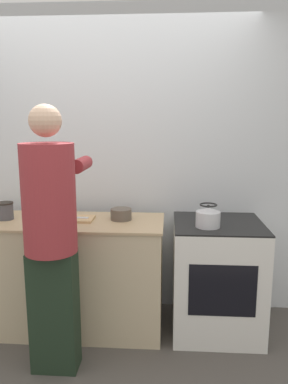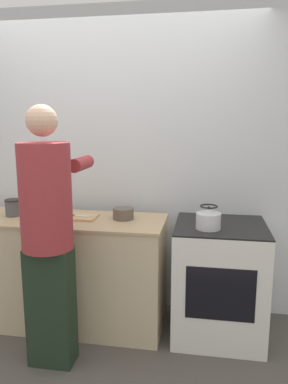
{
  "view_description": "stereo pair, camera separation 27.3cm",
  "coord_description": "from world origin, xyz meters",
  "px_view_note": "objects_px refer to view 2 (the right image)",
  "views": [
    {
      "loc": [
        0.54,
        -2.48,
        1.66
      ],
      "look_at": [
        0.36,
        0.2,
        1.15
      ],
      "focal_mm": 35.0,
      "sensor_mm": 36.0,
      "label": 1
    },
    {
      "loc": [
        0.81,
        -2.45,
        1.66
      ],
      "look_at": [
        0.36,
        0.2,
        1.15
      ],
      "focal_mm": 35.0,
      "sensor_mm": 36.0,
      "label": 2
    }
  ],
  "objects_px": {
    "cutting_board": "(73,217)",
    "oven": "(219,280)",
    "knife": "(77,216)",
    "kettle": "(208,219)",
    "canister_jar": "(13,208)",
    "person": "(48,229)"
  },
  "relations": [
    {
      "from": "knife",
      "to": "kettle",
      "type": "height_order",
      "value": "kettle"
    },
    {
      "from": "oven",
      "to": "kettle",
      "type": "height_order",
      "value": "kettle"
    },
    {
      "from": "oven",
      "to": "kettle",
      "type": "bearing_deg",
      "value": -127.51
    },
    {
      "from": "person",
      "to": "knife",
      "type": "bearing_deg",
      "value": 89.29
    },
    {
      "from": "knife",
      "to": "cutting_board",
      "type": "bearing_deg",
      "value": 171.42
    },
    {
      "from": "oven",
      "to": "cutting_board",
      "type": "xyz_separation_m",
      "value": [
        -1.16,
        -0.03,
        0.46
      ]
    },
    {
      "from": "cutting_board",
      "to": "canister_jar",
      "type": "relative_size",
      "value": 2.73
    },
    {
      "from": "knife",
      "to": "person",
      "type": "bearing_deg",
      "value": -88.88
    },
    {
      "from": "cutting_board",
      "to": "kettle",
      "type": "xyz_separation_m",
      "value": [
        1.06,
        -0.09,
        0.06
      ]
    },
    {
      "from": "oven",
      "to": "canister_jar",
      "type": "distance_m",
      "value": 1.74
    },
    {
      "from": "person",
      "to": "canister_jar",
      "type": "height_order",
      "value": "person"
    },
    {
      "from": "kettle",
      "to": "canister_jar",
      "type": "bearing_deg",
      "value": 177.2
    },
    {
      "from": "person",
      "to": "kettle",
      "type": "xyz_separation_m",
      "value": [
        1.04,
        0.43,
        0.0
      ]
    },
    {
      "from": "knife",
      "to": "kettle",
      "type": "xyz_separation_m",
      "value": [
        1.03,
        -0.09,
        0.04
      ]
    },
    {
      "from": "kettle",
      "to": "canister_jar",
      "type": "relative_size",
      "value": 1.32
    },
    {
      "from": "person",
      "to": "canister_jar",
      "type": "bearing_deg",
      "value": 135.92
    },
    {
      "from": "cutting_board",
      "to": "oven",
      "type": "bearing_deg",
      "value": 1.49
    },
    {
      "from": "person",
      "to": "kettle",
      "type": "distance_m",
      "value": 1.13
    },
    {
      "from": "canister_jar",
      "to": "oven",
      "type": "bearing_deg",
      "value": 1.65
    },
    {
      "from": "oven",
      "to": "canister_jar",
      "type": "bearing_deg",
      "value": -178.35
    },
    {
      "from": "knife",
      "to": "canister_jar",
      "type": "bearing_deg",
      "value": -176.82
    },
    {
      "from": "cutting_board",
      "to": "canister_jar",
      "type": "height_order",
      "value": "canister_jar"
    }
  ]
}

